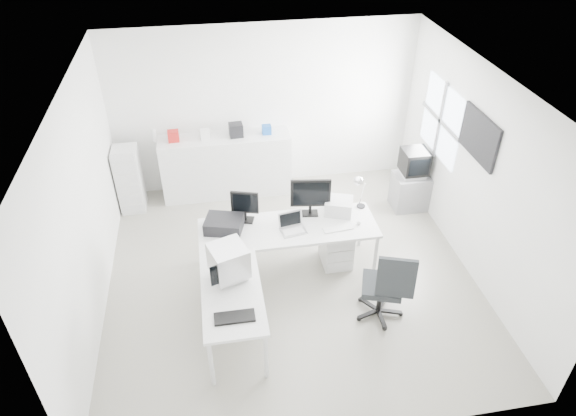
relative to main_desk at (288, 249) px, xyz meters
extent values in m
cube|color=#B7B5A5|center=(0.01, -0.11, -0.38)|extent=(5.00, 5.00, 0.01)
cube|color=white|center=(0.01, -0.11, 2.42)|extent=(5.00, 5.00, 0.01)
cube|color=silver|center=(0.01, 2.39, 1.02)|extent=(5.00, 0.02, 2.80)
cube|color=silver|center=(-2.49, -0.11, 1.02)|extent=(0.02, 5.00, 2.80)
cube|color=silver|center=(2.51, -0.11, 1.02)|extent=(0.02, 5.00, 2.80)
cube|color=silver|center=(0.70, 0.05, -0.08)|extent=(0.40, 0.50, 0.60)
cube|color=black|center=(-0.85, 0.10, 0.46)|extent=(0.57, 0.50, 0.17)
cube|color=silver|center=(0.65, -0.15, 0.38)|extent=(0.42, 0.17, 0.02)
sphere|color=silver|center=(0.95, -0.10, 0.40)|extent=(0.06, 0.06, 0.06)
cube|color=silver|center=(0.75, 0.22, 0.48)|extent=(0.46, 0.42, 0.21)
cube|color=black|center=(-0.85, -1.50, 0.39)|extent=(0.45, 0.18, 0.03)
cube|color=gray|center=(2.23, 1.19, -0.07)|extent=(0.55, 0.45, 0.60)
cube|color=silver|center=(-0.69, 2.13, 0.16)|extent=(2.14, 0.54, 1.07)
cube|color=#AE1B18|center=(-1.49, 2.13, 0.78)|extent=(0.18, 0.16, 0.17)
cube|color=silver|center=(-0.99, 2.13, 0.77)|extent=(0.16, 0.14, 0.15)
cube|color=black|center=(-0.49, 2.13, 0.81)|extent=(0.23, 0.21, 0.22)
cube|color=#164D9E|center=(0.01, 2.13, 0.77)|extent=(0.15, 0.13, 0.15)
cylinder|color=silver|center=(-1.79, 2.17, 0.81)|extent=(0.07, 0.07, 0.22)
cube|color=silver|center=(-2.27, 1.94, 0.17)|extent=(0.38, 0.46, 1.09)
camera|label=1|loc=(-0.93, -5.39, 4.59)|focal=32.00mm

